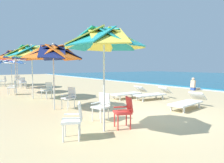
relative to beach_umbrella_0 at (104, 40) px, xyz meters
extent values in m
plane|color=#D3B784|center=(-0.32, 2.23, -2.39)|extent=(80.00, 80.00, 0.00)
cylinder|color=silver|center=(0.00, 0.00, -1.26)|extent=(0.05, 0.05, 2.26)
cube|color=teal|center=(0.47, 0.20, 0.03)|extent=(1.15, 1.11, 0.53)
cube|color=#EFDB4C|center=(0.20, 0.47, 0.03)|extent=(1.10, 1.18, 0.53)
cube|color=teal|center=(-0.20, 0.47, 0.03)|extent=(1.11, 1.15, 0.53)
cube|color=#EFDB4C|center=(-0.47, 0.20, 0.03)|extent=(1.18, 1.10, 0.53)
cube|color=teal|center=(-0.47, -0.20, 0.03)|extent=(1.15, 1.11, 0.53)
cube|color=#EFDB4C|center=(-0.20, -0.47, 0.03)|extent=(1.10, 1.18, 0.53)
cube|color=teal|center=(0.20, -0.47, 0.03)|extent=(1.11, 1.15, 0.53)
cube|color=#EFDB4C|center=(0.47, -0.20, 0.03)|extent=(1.18, 1.10, 0.53)
sphere|color=silver|center=(0.00, 0.00, 0.34)|extent=(0.08, 0.08, 0.08)
cube|color=white|center=(0.01, -0.92, -1.95)|extent=(0.60, 0.60, 0.05)
cube|color=white|center=(0.10, -0.74, -1.72)|extent=(0.41, 0.29, 0.40)
cube|color=white|center=(0.18, -1.01, -1.84)|extent=(0.23, 0.36, 0.03)
cube|color=white|center=(-0.17, -0.82, -1.84)|extent=(0.23, 0.36, 0.03)
cylinder|color=white|center=(0.07, -1.16, -2.18)|extent=(0.04, 0.04, 0.41)
cylinder|color=white|center=(-0.23, -0.98, -2.18)|extent=(0.04, 0.04, 0.41)
cylinder|color=white|center=(0.25, -0.85, -2.18)|extent=(0.04, 0.04, 0.41)
cylinder|color=white|center=(-0.06, -0.68, -2.18)|extent=(0.04, 0.04, 0.41)
cube|color=red|center=(0.06, 0.57, -1.95)|extent=(0.57, 0.57, 0.05)
cube|color=red|center=(0.13, 0.75, -1.72)|extent=(0.42, 0.24, 0.40)
cube|color=red|center=(0.24, 0.49, -1.84)|extent=(0.18, 0.38, 0.03)
cube|color=red|center=(-0.13, 0.64, -1.84)|extent=(0.18, 0.38, 0.03)
cylinder|color=red|center=(0.16, 0.34, -2.18)|extent=(0.04, 0.04, 0.41)
cylinder|color=red|center=(-0.17, 0.47, -2.18)|extent=(0.04, 0.04, 0.41)
cylinder|color=red|center=(0.29, 0.66, -2.18)|extent=(0.04, 0.04, 0.41)
cylinder|color=red|center=(-0.04, 0.80, -2.18)|extent=(0.04, 0.04, 0.41)
cube|color=white|center=(-0.90, 0.46, -1.95)|extent=(0.54, 0.54, 0.05)
cube|color=white|center=(-0.95, 0.65, -1.72)|extent=(0.43, 0.20, 0.40)
cube|color=white|center=(-0.71, 0.52, -1.84)|extent=(0.15, 0.39, 0.03)
cube|color=white|center=(-1.09, 0.41, -1.84)|extent=(0.15, 0.39, 0.03)
cylinder|color=white|center=(-0.68, 0.34, -2.18)|extent=(0.04, 0.04, 0.41)
cylinder|color=white|center=(-1.02, 0.25, -2.18)|extent=(0.04, 0.04, 0.41)
cylinder|color=white|center=(-0.78, 0.68, -2.18)|extent=(0.04, 0.04, 0.41)
cylinder|color=white|center=(-1.12, 0.58, -2.18)|extent=(0.04, 0.04, 0.41)
cylinder|color=silver|center=(-3.31, -0.16, -1.36)|extent=(0.05, 0.05, 2.06)
cube|color=orange|center=(-2.79, 0.06, -0.14)|extent=(1.31, 1.22, 0.58)
cube|color=navy|center=(-3.09, 0.36, -0.14)|extent=(1.23, 1.27, 0.58)
cube|color=orange|center=(-3.53, 0.36, -0.14)|extent=(1.22, 1.31, 0.58)
cube|color=navy|center=(-3.83, 0.06, -0.14)|extent=(1.27, 1.23, 0.58)
cube|color=orange|center=(-3.83, -0.37, -0.14)|extent=(1.31, 1.22, 0.58)
cube|color=navy|center=(-3.53, -0.68, -0.14)|extent=(1.23, 1.27, 0.58)
cube|color=orange|center=(-3.09, -0.68, -0.14)|extent=(1.22, 1.31, 0.58)
cube|color=navy|center=(-2.79, -0.37, -0.14)|extent=(1.27, 1.23, 0.58)
sphere|color=silver|center=(-3.31, -0.16, 0.19)|extent=(0.08, 0.08, 0.08)
cube|color=white|center=(-3.11, 0.33, -1.95)|extent=(0.54, 0.54, 0.05)
cube|color=white|center=(-3.16, 0.53, -1.72)|extent=(0.43, 0.21, 0.40)
cube|color=white|center=(-2.92, 0.39, -1.84)|extent=(0.15, 0.39, 0.03)
cube|color=white|center=(-3.30, 0.28, -1.84)|extent=(0.15, 0.39, 0.03)
cylinder|color=white|center=(-2.89, 0.21, -2.18)|extent=(0.04, 0.04, 0.41)
cylinder|color=white|center=(-3.23, 0.12, -2.18)|extent=(0.04, 0.04, 0.41)
cylinder|color=white|center=(-2.99, 0.55, -2.18)|extent=(0.04, 0.04, 0.41)
cylinder|color=white|center=(-3.33, 0.45, -2.18)|extent=(0.04, 0.04, 0.41)
cylinder|color=silver|center=(-6.45, -0.19, -1.25)|extent=(0.05, 0.05, 2.28)
cube|color=teal|center=(-5.89, 0.04, 0.09)|extent=(1.37, 1.34, 0.63)
cube|color=#EFDB4C|center=(-6.22, 0.37, 0.09)|extent=(1.32, 1.43, 0.63)
cube|color=teal|center=(-6.68, 0.37, 0.09)|extent=(1.34, 1.37, 0.63)
cube|color=#EFDB4C|center=(-7.01, 0.04, 0.09)|extent=(1.43, 1.32, 0.63)
cube|color=teal|center=(-7.01, -0.43, 0.09)|extent=(1.37, 1.34, 0.63)
cube|color=#EFDB4C|center=(-6.68, -0.75, 0.09)|extent=(1.32, 1.43, 0.63)
cube|color=teal|center=(-6.22, -0.75, 0.09)|extent=(1.34, 1.37, 0.63)
cube|color=#EFDB4C|center=(-5.89, -0.43, 0.09)|extent=(1.43, 1.32, 0.63)
sphere|color=silver|center=(-6.45, -0.19, 0.43)|extent=(0.08, 0.08, 0.08)
cube|color=white|center=(-6.11, 0.41, -1.95)|extent=(0.60, 0.60, 0.05)
cube|color=white|center=(-6.21, 0.58, -1.72)|extent=(0.41, 0.30, 0.40)
cube|color=white|center=(-5.94, 0.51, -1.84)|extent=(0.24, 0.36, 0.03)
cube|color=white|center=(-6.28, 0.30, -1.84)|extent=(0.24, 0.36, 0.03)
cylinder|color=white|center=(-5.87, 0.35, -2.18)|extent=(0.04, 0.04, 0.41)
cylinder|color=white|center=(-6.17, 0.17, -2.18)|extent=(0.04, 0.04, 0.41)
cylinder|color=white|center=(-6.05, 0.65, -2.18)|extent=(0.04, 0.04, 0.41)
cylinder|color=white|center=(-6.35, 0.47, -2.18)|extent=(0.04, 0.04, 0.41)
cylinder|color=silver|center=(-9.31, -0.49, -1.24)|extent=(0.05, 0.05, 2.28)
cube|color=orange|center=(-8.82, -0.29, 0.06)|extent=(1.21, 1.15, 0.50)
cube|color=navy|center=(-9.10, -0.01, 0.06)|extent=(1.15, 1.20, 0.50)
cube|color=orange|center=(-9.51, -0.01, 0.06)|extent=(1.15, 1.21, 0.50)
cube|color=navy|center=(-9.79, -0.29, 0.06)|extent=(1.20, 1.15, 0.50)
cube|color=orange|center=(-9.79, -0.70, 0.06)|extent=(1.21, 1.15, 0.50)
cube|color=navy|center=(-9.51, -0.98, 0.06)|extent=(1.15, 1.20, 0.50)
cube|color=orange|center=(-9.10, -0.98, 0.06)|extent=(1.15, 1.21, 0.50)
cube|color=navy|center=(-8.82, -0.70, 0.06)|extent=(1.20, 1.15, 0.50)
sphere|color=silver|center=(-9.31, -0.49, 0.35)|extent=(0.08, 0.08, 0.08)
cube|color=white|center=(-8.73, -0.84, -1.95)|extent=(0.57, 0.57, 0.05)
cube|color=white|center=(-8.66, -0.65, -1.72)|extent=(0.42, 0.24, 0.40)
cube|color=white|center=(-8.54, -0.91, -1.84)|extent=(0.18, 0.39, 0.03)
cube|color=white|center=(-8.92, -0.77, -1.84)|extent=(0.18, 0.39, 0.03)
cylinder|color=white|center=(-8.63, -1.06, -2.18)|extent=(0.04, 0.04, 0.41)
cylinder|color=white|center=(-8.96, -0.94, -2.18)|extent=(0.04, 0.04, 0.41)
cylinder|color=white|center=(-8.50, -0.73, -2.18)|extent=(0.04, 0.04, 0.41)
cylinder|color=white|center=(-8.83, -0.61, -2.18)|extent=(0.04, 0.04, 0.41)
cylinder|color=silver|center=(-12.48, 0.16, -1.24)|extent=(0.05, 0.05, 2.29)
cube|color=red|center=(-11.94, 0.38, 0.06)|extent=(1.38, 1.30, 0.49)
cube|color=white|center=(-12.26, 0.70, 0.06)|extent=(1.30, 1.38, 0.49)
cube|color=red|center=(-12.71, 0.70, 0.06)|extent=(1.30, 1.38, 0.49)
cube|color=white|center=(-13.03, 0.38, 0.06)|extent=(1.38, 1.30, 0.49)
cube|color=red|center=(-13.03, -0.07, 0.06)|extent=(1.38, 1.30, 0.49)
cube|color=white|center=(-12.71, -0.39, 0.06)|extent=(1.30, 1.38, 0.49)
cube|color=red|center=(-12.26, -0.39, 0.06)|extent=(1.30, 1.38, 0.49)
cube|color=white|center=(-11.94, -0.07, 0.06)|extent=(1.38, 1.30, 0.49)
sphere|color=silver|center=(-12.48, 0.16, 0.36)|extent=(0.08, 0.08, 0.08)
cube|color=white|center=(-12.92, 0.63, -1.95)|extent=(0.46, 0.46, 0.05)
cube|color=white|center=(-12.93, 0.43, -1.72)|extent=(0.42, 0.12, 0.40)
cube|color=white|center=(-13.12, 0.64, -1.84)|extent=(0.06, 0.40, 0.03)
cube|color=white|center=(-12.72, 0.62, -1.84)|extent=(0.06, 0.40, 0.03)
cylinder|color=white|center=(-13.09, 0.81, -2.18)|extent=(0.04, 0.04, 0.41)
cylinder|color=white|center=(-12.74, 0.79, -2.18)|extent=(0.04, 0.04, 0.41)
cylinder|color=white|center=(-13.11, 0.46, -2.18)|extent=(0.04, 0.04, 0.41)
cylinder|color=white|center=(-12.76, 0.44, -2.18)|extent=(0.04, 0.04, 0.41)
cube|color=white|center=(-11.98, 0.44, -1.95)|extent=(0.49, 0.49, 0.05)
cube|color=white|center=(-12.17, 0.42, -1.72)|extent=(0.14, 0.43, 0.40)
cube|color=white|center=(-12.00, 0.64, -1.84)|extent=(0.40, 0.09, 0.03)
cube|color=white|center=(-11.95, 0.24, -1.84)|extent=(0.40, 0.09, 0.03)
cylinder|color=white|center=(-11.82, 0.64, -2.18)|extent=(0.04, 0.04, 0.41)
cylinder|color=white|center=(-11.78, 0.29, -2.18)|extent=(0.04, 0.04, 0.41)
cylinder|color=white|center=(-12.17, 0.60, -2.18)|extent=(0.04, 0.04, 0.41)
cylinder|color=white|center=(-12.13, 0.25, -2.18)|extent=(0.04, 0.04, 0.41)
cylinder|color=silver|center=(-15.23, 0.17, -1.36)|extent=(0.05, 0.05, 2.05)
cube|color=blue|center=(-14.68, 0.40, -0.19)|extent=(1.41, 1.32, 0.47)
cube|color=white|center=(-15.00, 0.72, -0.19)|extent=(1.32, 1.41, 0.47)
cube|color=blue|center=(-15.46, 0.72, -0.19)|extent=(1.32, 1.41, 0.47)
cube|color=white|center=(-15.79, 0.40, -0.19)|extent=(1.41, 1.32, 0.47)
cube|color=blue|center=(-15.79, -0.06, -0.19)|extent=(1.41, 1.32, 0.47)
cube|color=white|center=(-15.46, -0.39, -0.19)|extent=(1.32, 1.41, 0.47)
cube|color=blue|center=(-15.00, -0.39, -0.19)|extent=(1.32, 1.41, 0.47)
cube|color=white|center=(-14.68, -0.06, -0.19)|extent=(1.41, 1.32, 0.47)
sphere|color=silver|center=(-15.23, 0.17, 0.08)|extent=(0.08, 0.08, 0.08)
cube|color=white|center=(-15.86, 0.74, -1.95)|extent=(0.55, 0.55, 0.05)
cube|color=white|center=(-15.67, 0.69, -1.72)|extent=(0.22, 0.43, 0.40)
cube|color=white|center=(-15.92, 0.55, -1.84)|extent=(0.39, 0.16, 0.03)
cube|color=white|center=(-15.80, 0.94, -1.84)|extent=(0.39, 0.16, 0.03)
cylinder|color=white|center=(-16.08, 0.63, -2.18)|extent=(0.04, 0.04, 0.41)
cylinder|color=white|center=(-15.98, 0.97, -2.18)|extent=(0.04, 0.04, 0.41)
cylinder|color=white|center=(-15.75, 0.52, -2.18)|extent=(0.04, 0.04, 0.41)
cylinder|color=white|center=(-15.64, 0.86, -2.18)|extent=(0.04, 0.04, 0.41)
cube|color=white|center=(-14.66, -0.63, -1.95)|extent=(0.56, 0.56, 0.05)
cube|color=white|center=(-14.59, -0.45, -1.72)|extent=(0.43, 0.23, 0.40)
cube|color=white|center=(-14.47, -0.70, -1.84)|extent=(0.17, 0.39, 0.03)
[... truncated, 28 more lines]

